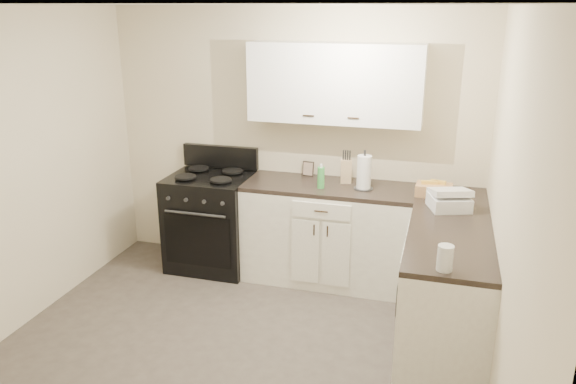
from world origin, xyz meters
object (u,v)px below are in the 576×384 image
(wicker_basket, at_px, (434,190))
(countertop_grill, at_px, (449,202))
(stove, at_px, (211,222))
(knife_block, at_px, (346,171))
(paper_towel, at_px, (364,172))

(wicker_basket, bearing_deg, countertop_grill, -67.27)
(stove, bearing_deg, countertop_grill, -8.33)
(stove, distance_m, knife_block, 1.43)
(knife_block, distance_m, wicker_basket, 0.81)
(stove, bearing_deg, paper_towel, -0.00)
(paper_towel, bearing_deg, countertop_grill, -23.82)
(knife_block, relative_size, wicker_basket, 0.72)
(knife_block, bearing_deg, stove, 174.16)
(paper_towel, height_order, wicker_basket, paper_towel)
(knife_block, xyz_separation_m, paper_towel, (0.19, -0.15, 0.04))
(wicker_basket, relative_size, countertop_grill, 1.01)
(paper_towel, distance_m, wicker_basket, 0.62)
(stove, xyz_separation_m, countertop_grill, (2.22, -0.33, 0.53))
(knife_block, height_order, countertop_grill, knife_block)
(knife_block, xyz_separation_m, wicker_basket, (0.79, -0.16, -0.06))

